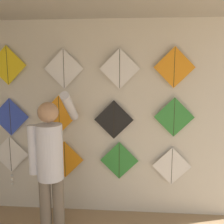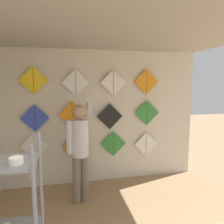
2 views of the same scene
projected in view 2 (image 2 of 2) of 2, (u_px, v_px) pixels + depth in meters
The scene contains 15 objects.
back_panel at pixel (93, 117), 4.63m from camera, with size 4.56×0.06×2.80m, color beige.
ceiling_slab at pixel (114, 24), 2.55m from camera, with size 4.56×4.65×0.04m, color #A8A399.
shopkeeper at pixel (80, 145), 3.81m from camera, with size 0.47×0.69×1.88m.
kite_0 at pixel (34, 148), 4.36m from camera, with size 0.55×0.04×0.76m.
kite_1 at pixel (76, 146), 4.54m from camera, with size 0.55×0.01×0.55m.
kite_2 at pixel (113, 144), 4.71m from camera, with size 0.55×0.01×0.55m.
kite_3 at pixel (146, 144), 4.88m from camera, with size 0.55×0.01×0.55m.
kite_4 at pixel (35, 118), 4.29m from camera, with size 0.55×0.01×0.55m.
kite_5 at pixel (72, 115), 4.44m from camera, with size 0.55×0.01×0.55m.
kite_6 at pixel (110, 116), 4.61m from camera, with size 0.55×0.01×0.55m.
kite_7 at pixel (147, 113), 4.78m from camera, with size 0.55×0.01×0.55m.
kite_8 at pixel (33, 80), 4.19m from camera, with size 0.55×0.01×0.55m.
kite_9 at pixel (76, 83), 4.37m from camera, with size 0.55×0.01×0.55m.
kite_10 at pixel (113, 83), 4.53m from camera, with size 0.55×0.01×0.55m.
kite_11 at pixel (147, 82), 4.69m from camera, with size 0.55×0.01×0.55m.
Camera 2 is at (-0.60, -0.67, 2.15)m, focal length 35.00 mm.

